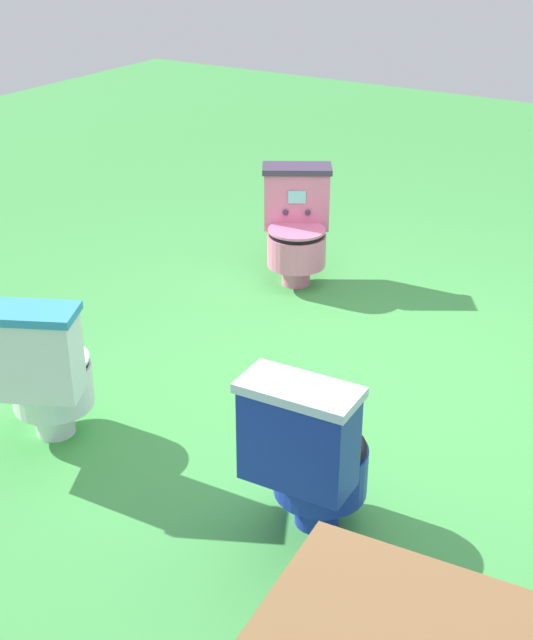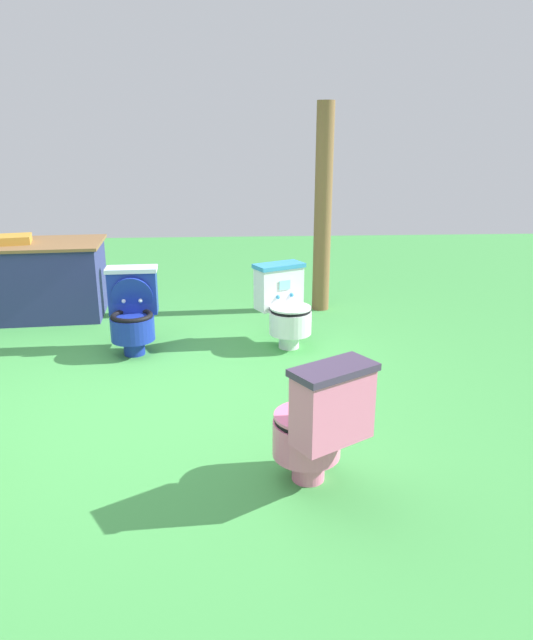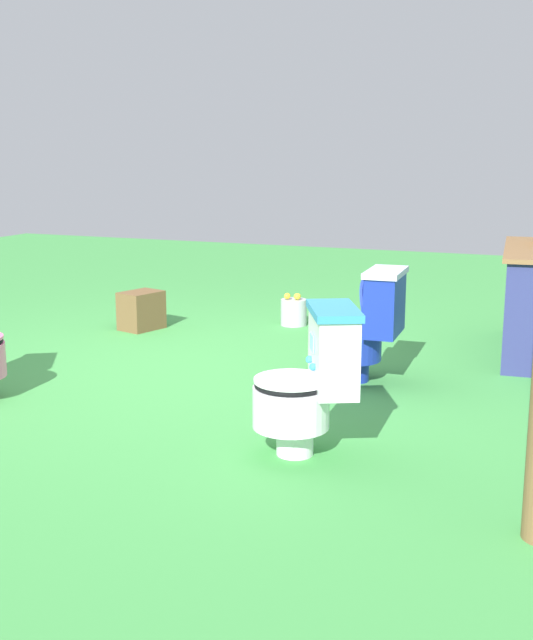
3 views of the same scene
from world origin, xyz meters
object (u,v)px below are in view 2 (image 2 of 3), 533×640
toilet_blue (133,310)px  wooden_post (323,210)px  toilet_white (285,306)px  toilet_pink (318,423)px  vendor_table (32,279)px

toilet_blue → wooden_post: 2.27m
toilet_white → wooden_post: (0.49, 1.12, 0.69)m
toilet_pink → wooden_post: size_ratio=0.34×
toilet_blue → toilet_pink: 2.48m
toilet_white → vendor_table: bearing=-48.6°
toilet_white → toilet_pink: same height
vendor_table → toilet_pink: bearing=-52.4°
wooden_post → toilet_pink: bearing=-98.9°
toilet_pink → vendor_table: 4.08m
toilet_blue → vendor_table: (-1.20, 1.12, 0.02)m
vendor_table → wooden_post: 3.08m
toilet_blue → toilet_pink: size_ratio=1.00×
toilet_white → wooden_post: wooden_post is taller
toilet_pink → vendor_table: vendor_table is taller
vendor_table → toilet_blue: bearing=-42.9°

